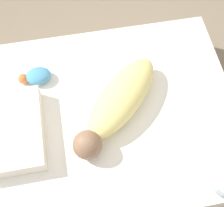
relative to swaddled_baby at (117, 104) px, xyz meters
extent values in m
plane|color=#7A6B56|center=(0.07, 0.01, -0.30)|extent=(12.00, 12.00, 0.00)
cube|color=white|center=(0.07, 0.01, -0.18)|extent=(1.32, 1.01, 0.23)
ellipsoid|color=#EFDB7F|center=(-0.03, -0.03, 0.00)|extent=(0.48, 0.49, 0.13)
sphere|color=#89664C|center=(0.17, 0.18, 0.00)|extent=(0.13, 0.13, 0.13)
cube|color=white|center=(0.52, 0.04, -0.02)|extent=(0.32, 0.39, 0.09)
ellipsoid|color=#4C99C6|center=(0.36, -0.24, -0.04)|extent=(0.13, 0.10, 0.06)
sphere|color=orange|center=(0.44, -0.24, -0.04)|extent=(0.05, 0.05, 0.05)
camera|label=1|loc=(0.14, 0.65, 1.30)|focal=50.00mm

